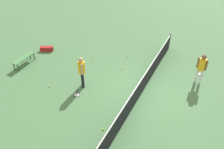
{
  "coord_description": "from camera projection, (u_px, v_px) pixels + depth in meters",
  "views": [
    {
      "loc": [
        8.32,
        2.48,
        7.21
      ],
      "look_at": [
        0.44,
        -1.44,
        0.9
      ],
      "focal_mm": 36.0,
      "sensor_mm": 36.0,
      "label": 1
    }
  ],
  "objects": [
    {
      "name": "equipment_bag",
      "position": [
        47.0,
        49.0,
        14.44
      ],
      "size": [
        0.6,
        0.84,
        0.28
      ],
      "color": "#B21E1E",
      "rests_on": "ground_plane"
    },
    {
      "name": "player_near_side",
      "position": [
        82.0,
        70.0,
        10.96
      ],
      "size": [
        0.48,
        0.48,
        1.7
      ],
      "color": "black",
      "rests_on": "ground_plane"
    },
    {
      "name": "tennis_ball_near_player",
      "position": [
        127.0,
        57.0,
        13.84
      ],
      "size": [
        0.07,
        0.07,
        0.07
      ],
      "primitive_type": "sphere",
      "color": "#C6E033",
      "rests_on": "ground_plane"
    },
    {
      "name": "tennis_ball_baseline",
      "position": [
        123.0,
        69.0,
        12.76
      ],
      "size": [
        0.07,
        0.07,
        0.07
      ],
      "primitive_type": "sphere",
      "color": "#C6E033",
      "rests_on": "ground_plane"
    },
    {
      "name": "tennis_racket_near_player",
      "position": [
        77.0,
        94.0,
        10.98
      ],
      "size": [
        0.59,
        0.45,
        0.03
      ],
      "color": "black",
      "rests_on": "ground_plane"
    },
    {
      "name": "player_far_side",
      "position": [
        201.0,
        67.0,
        11.17
      ],
      "size": [
        0.42,
        0.53,
        1.7
      ],
      "color": "white",
      "rests_on": "ground_plane"
    },
    {
      "name": "tennis_ball_midcourt",
      "position": [
        49.0,
        87.0,
        11.44
      ],
      "size": [
        0.07,
        0.07,
        0.07
      ],
      "primitive_type": "sphere",
      "color": "#C6E033",
      "rests_on": "ground_plane"
    },
    {
      "name": "tennis_racket_far_player",
      "position": [
        201.0,
        74.0,
        12.39
      ],
      "size": [
        0.61,
        0.39,
        0.03
      ],
      "color": "black",
      "rests_on": "ground_plane"
    },
    {
      "name": "tennis_ball_by_net",
      "position": [
        103.0,
        129.0,
        9.18
      ],
      "size": [
        0.07,
        0.07,
        0.07
      ],
      "primitive_type": "sphere",
      "color": "#C6E033",
      "rests_on": "ground_plane"
    },
    {
      "name": "courtside_bench",
      "position": [
        24.0,
        59.0,
        12.94
      ],
      "size": [
        1.52,
        0.47,
        0.48
      ],
      "color": "#4C8C4C",
      "rests_on": "ground_plane"
    },
    {
      "name": "court_net",
      "position": [
        143.0,
        84.0,
        10.86
      ],
      "size": [
        10.09,
        0.09,
        1.07
      ],
      "color": "#4C4C51",
      "rests_on": "ground_plane"
    },
    {
      "name": "tennis_ball_stray_left",
      "position": [
        92.0,
        60.0,
        13.52
      ],
      "size": [
        0.07,
        0.07,
        0.07
      ],
      "primitive_type": "sphere",
      "color": "#C6E033",
      "rests_on": "ground_plane"
    },
    {
      "name": "ground_plane",
      "position": [
        142.0,
        92.0,
        11.15
      ],
      "size": [
        40.0,
        40.0,
        0.0
      ],
      "primitive_type": "plane",
      "color": "#4C7A4C"
    }
  ]
}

